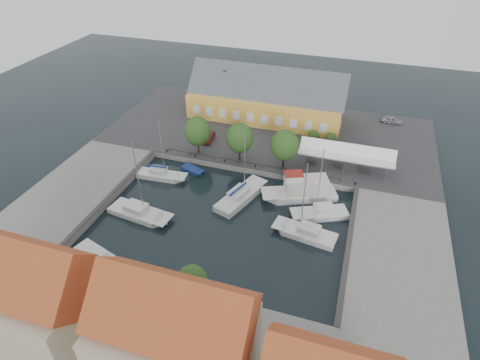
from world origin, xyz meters
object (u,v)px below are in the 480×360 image
Objects in this scene: east_boat_b at (306,234)px; west_boat_c at (139,214)px; east_boat_a at (321,214)px; trawler at (302,192)px; warehouse at (264,99)px; center_sailboat at (240,197)px; west_boat_a at (161,176)px; tent_canopy at (347,154)px; car_silver at (392,120)px; car_red at (209,138)px; launch_sw at (95,254)px; launch_nw at (192,170)px.

west_boat_c is (-22.05, -2.90, -0.00)m from east_boat_b.
trawler is at bearing 135.03° from east_boat_a.
center_sailboat is (3.45, -24.83, -4.06)m from warehouse.
west_boat_c is at bearing -81.52° from west_boat_a.
center_sailboat reaches higher than trawler.
east_boat_a is 1.06× the size of west_boat_a.
center_sailboat reaches higher than east_boat_b.
tent_canopy is at bearing 80.76° from east_boat_a.
warehouse is at bearing 102.56° from car_silver.
center_sailboat is 11.35m from east_boat_a.
trawler reaches higher than car_red.
tent_canopy reaches higher than launch_sw.
warehouse is 2.35× the size of west_boat_c.
launch_nw is (-19.56, 9.16, -0.17)m from east_boat_b.
center_sailboat is at bearing 179.56° from east_boat_a.
car_red is at bearing 175.90° from tent_canopy.
east_boat_b is at bearing 7.50° from west_boat_c.
east_boat_b is 21.60m from launch_nw.
trawler is at bearing 4.54° from west_boat_a.
car_red is 15.97m from center_sailboat.
launch_nw is (-5.93, -20.24, -4.34)m from warehouse.
launch_sw is at bearing -99.75° from west_boat_c.
tent_canopy is at bearing 19.89° from west_boat_a.
west_boat_c is (-25.02, -18.44, -3.42)m from tent_canopy.
trawler is 0.90× the size of west_boat_c.
center_sailboat reaches higher than car_silver.
west_boat_a is at bearing -160.11° from tent_canopy.
east_boat_b is (10.18, -4.57, -0.10)m from center_sailboat.
car_red reaches higher than launch_nw.
east_boat_b is 0.92× the size of west_boat_c.
car_red is at bearing 139.19° from east_boat_b.
car_silver is at bearing 74.02° from east_boat_b.
trawler is (17.84, -9.48, -0.60)m from car_red.
car_red is 20.24m from west_boat_c.
car_silver is 0.34× the size of trawler.
car_silver is (23.26, 4.23, -2.79)m from warehouse.
launch_sw is (-0.07, -17.06, -0.18)m from west_boat_a.
warehouse is 29.28m from east_boat_a.
east_boat_b is at bearing -65.13° from warehouse.
warehouse is at bearing 57.67° from car_red.
car_silver is at bearing 73.81° from east_boat_a.
east_boat_b reaches higher than launch_sw.
tent_canopy is at bearing 45.19° from launch_sw.
tent_canopy is 1.27× the size of east_boat_a.
launch_nw is at bearing -92.79° from car_red.
tent_canopy is 1.08× the size of center_sailboat.
launch_nw is at bearing -106.32° from warehouse.
east_boat_a is 2.64× the size of launch_nw.
tent_canopy is at bearing 15.81° from launch_nw.
east_boat_b is (-2.97, -15.54, -3.42)m from tent_canopy.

